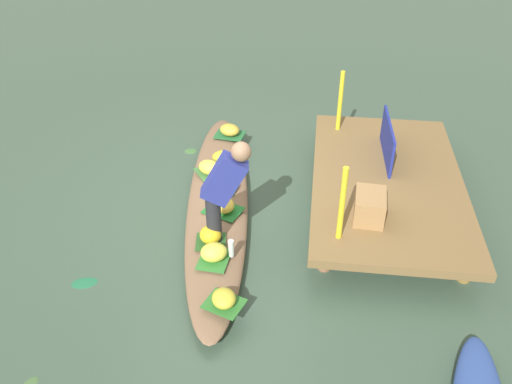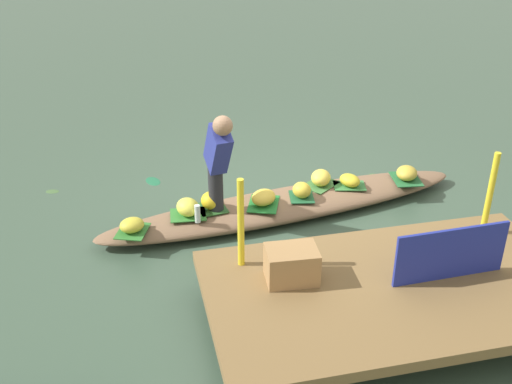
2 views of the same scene
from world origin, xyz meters
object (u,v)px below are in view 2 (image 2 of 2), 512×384
object	(u,v)px
banana_bunch_6	(302,190)
banana_bunch_2	(211,200)
vendor_boat	(286,205)
banana_bunch_3	(264,197)
banana_bunch_4	(132,225)
vendor_person	(218,157)
produce_crate	(292,265)
banana_bunch_5	(407,173)
market_banner	(451,254)
banana_bunch_7	(188,207)
water_bottle	(197,214)
banana_bunch_0	(350,180)
banana_bunch_1	(321,178)

from	to	relation	value
banana_bunch_6	banana_bunch_2	bearing A→B (deg)	1.57
vendor_boat	banana_bunch_3	xyz separation A→B (m)	(0.29, 0.12, 0.19)
vendor_boat	banana_bunch_4	size ratio (longest dim) A/B	17.21
vendor_person	produce_crate	bearing A→B (deg)	103.49
banana_bunch_4	produce_crate	distance (m)	1.90
banana_bunch_5	market_banner	bearing A→B (deg)	73.57
banana_bunch_2	banana_bunch_7	world-z (taller)	banana_bunch_2
banana_bunch_4	water_bottle	size ratio (longest dim) A/B	1.27
banana_bunch_0	banana_bunch_1	distance (m)	0.34
banana_bunch_0	banana_bunch_7	world-z (taller)	banana_bunch_7
banana_bunch_5	water_bottle	xyz separation A→B (m)	(2.57, 0.43, 0.02)
banana_bunch_1	banana_bunch_2	xyz separation A→B (m)	(1.34, 0.27, 0.01)
banana_bunch_1	banana_bunch_6	xyz separation A→B (m)	(0.31, 0.24, -0.00)
banana_bunch_2	banana_bunch_7	size ratio (longest dim) A/B	0.85
vendor_boat	banana_bunch_5	bearing A→B (deg)	175.45
banana_bunch_4	banana_bunch_6	bearing A→B (deg)	-170.45
banana_bunch_3	banana_bunch_7	bearing A→B (deg)	3.52
banana_bunch_0	market_banner	size ratio (longest dim) A/B	0.25
banana_bunch_5	produce_crate	bearing A→B (deg)	43.41
vendor_person	banana_bunch_3	bearing A→B (deg)	-167.07
vendor_boat	banana_bunch_2	xyz separation A→B (m)	(0.87, 0.08, 0.21)
banana_bunch_2	market_banner	world-z (taller)	market_banner
banana_bunch_1	banana_bunch_7	xyz separation A→B (m)	(1.61, 0.36, 0.00)
banana_bunch_1	vendor_person	size ratio (longest dim) A/B	0.24
banana_bunch_6	water_bottle	bearing A→B (deg)	12.90
banana_bunch_5	banana_bunch_6	distance (m)	1.36
water_bottle	banana_bunch_4	bearing A→B (deg)	3.40
banana_bunch_1	market_banner	xyz separation A→B (m)	(-0.42, 2.22, 0.31)
banana_bunch_1	water_bottle	bearing A→B (deg)	18.94
banana_bunch_6	vendor_person	xyz separation A→B (m)	(0.97, 0.18, 0.59)
banana_bunch_2	banana_bunch_6	size ratio (longest dim) A/B	1.04
banana_bunch_4	banana_bunch_6	world-z (taller)	banana_bunch_6
vendor_boat	banana_bunch_7	distance (m)	1.17
banana_bunch_1	banana_bunch_5	bearing A→B (deg)	174.99
market_banner	produce_crate	distance (m)	1.36
banana_bunch_2	banana_bunch_7	bearing A→B (deg)	17.52
banana_bunch_1	banana_bunch_5	world-z (taller)	banana_bunch_1
banana_bunch_0	banana_bunch_4	size ratio (longest dim) A/B	1.03
vendor_boat	banana_bunch_0	bearing A→B (deg)	177.79
banana_bunch_7	market_banner	world-z (taller)	market_banner
vendor_boat	banana_bunch_7	bearing A→B (deg)	0.27
market_banner	banana_bunch_7	bearing A→B (deg)	-44.32
banana_bunch_0	market_banner	distance (m)	2.14
banana_bunch_0	vendor_person	world-z (taller)	vendor_person
banana_bunch_6	vendor_person	size ratio (longest dim) A/B	0.19
vendor_person	banana_bunch_1	bearing A→B (deg)	-161.61
vendor_boat	banana_bunch_3	bearing A→B (deg)	13.64
banana_bunch_0	banana_bunch_7	bearing A→B (deg)	7.48
banana_bunch_1	banana_bunch_6	distance (m)	0.39
banana_bunch_3	banana_bunch_5	world-z (taller)	banana_bunch_3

